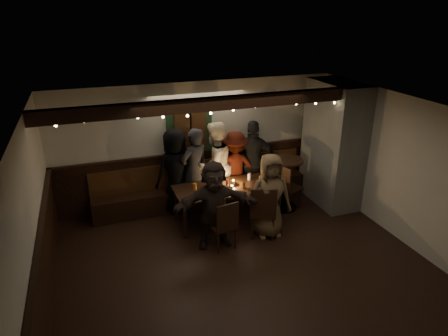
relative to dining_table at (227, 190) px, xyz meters
name	(u,v)px	position (x,y,z in m)	size (l,w,h in m)	color
room	(266,165)	(0.82, 0.02, 0.40)	(6.02, 5.01, 2.62)	black
dining_table	(227,190)	(0.00, 0.00, 0.00)	(2.05, 0.88, 0.89)	black
chair_near_left	(225,223)	(-0.39, -0.94, -0.15)	(0.49, 0.49, 0.93)	black
chair_near_right	(263,210)	(0.39, -0.81, -0.09)	(0.61, 0.61, 1.03)	black
chair_end	(285,185)	(1.28, 0.04, -0.10)	(0.59, 0.59, 1.01)	black
high_top	(285,178)	(1.31, 0.10, 0.03)	(0.69, 0.69, 1.10)	black
person_a	(176,171)	(-0.83, 0.76, 0.21)	(0.86, 0.56, 1.76)	black
person_b	(195,171)	(-0.48, 0.64, 0.22)	(0.65, 0.43, 1.78)	#232328
person_c	(215,165)	(-0.02, 0.72, 0.25)	(0.89, 0.70, 1.84)	#F4E5C9
person_d	(235,167)	(0.44, 0.75, 0.12)	(1.02, 0.59, 1.58)	#40120A
person_e	(253,161)	(0.86, 0.74, 0.22)	(1.04, 0.43, 1.78)	black
person_f	(214,205)	(-0.51, -0.74, 0.13)	(1.48, 0.47, 1.60)	#2E221E
person_g	(270,196)	(0.54, -0.76, 0.13)	(0.78, 0.51, 1.61)	brown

